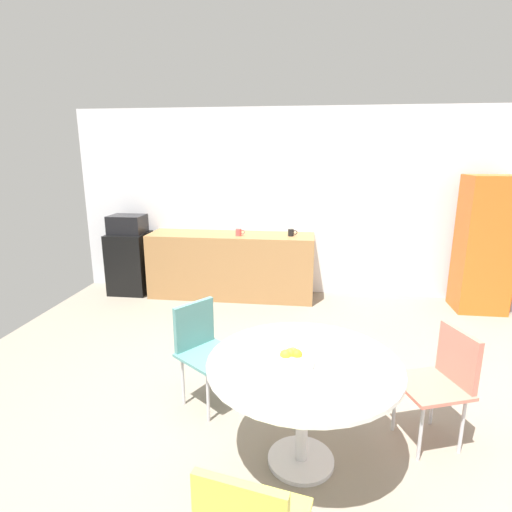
{
  "coord_description": "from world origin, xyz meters",
  "views": [
    {
      "loc": [
        0.33,
        -2.79,
        2.0
      ],
      "look_at": [
        -0.2,
        1.28,
        0.95
      ],
      "focal_mm": 28.56,
      "sensor_mm": 36.0,
      "label": 1
    }
  ],
  "objects": [
    {
      "name": "ground_plane",
      "position": [
        0.0,
        0.0,
        0.0
      ],
      "size": [
        6.0,
        6.0,
        0.0
      ],
      "primitive_type": "plane",
      "color": "gray"
    },
    {
      "name": "wall_back",
      "position": [
        0.0,
        3.0,
        1.3
      ],
      "size": [
        6.0,
        0.1,
        2.6
      ],
      "primitive_type": "cube",
      "color": "silver",
      "rests_on": "ground_plane"
    },
    {
      "name": "counter_block",
      "position": [
        -0.73,
        2.65,
        0.45
      ],
      "size": [
        2.3,
        0.6,
        0.9
      ],
      "primitive_type": "cube",
      "color": "#9E7042",
      "rests_on": "ground_plane"
    },
    {
      "name": "mini_fridge",
      "position": [
        -2.23,
        2.65,
        0.44
      ],
      "size": [
        0.54,
        0.54,
        0.88
      ],
      "primitive_type": "cube",
      "color": "black",
      "rests_on": "ground_plane"
    },
    {
      "name": "microwave",
      "position": [
        -2.23,
        2.65,
        1.01
      ],
      "size": [
        0.48,
        0.38,
        0.26
      ],
      "primitive_type": "cube",
      "color": "black",
      "rests_on": "mini_fridge"
    },
    {
      "name": "locker_cabinet",
      "position": [
        2.55,
        2.55,
        0.87
      ],
      "size": [
        0.6,
        0.5,
        1.73
      ],
      "primitive_type": "cube",
      "color": "orange",
      "rests_on": "ground_plane"
    },
    {
      "name": "round_table",
      "position": [
        0.33,
        -0.49,
        0.62
      ],
      "size": [
        1.21,
        1.21,
        0.73
      ],
      "color": "silver",
      "rests_on": "ground_plane"
    },
    {
      "name": "chair_teal",
      "position": [
        -0.49,
        0.13,
        0.52
      ],
      "size": [
        0.59,
        0.59,
        0.83
      ],
      "color": "silver",
      "rests_on": "ground_plane"
    },
    {
      "name": "chair_coral",
      "position": [
        1.29,
        -0.14,
        0.52
      ],
      "size": [
        0.54,
        0.54,
        0.83
      ],
      "color": "silver",
      "rests_on": "ground_plane"
    },
    {
      "name": "fruit_bowl",
      "position": [
        0.26,
        -0.54,
        0.78
      ],
      "size": [
        0.27,
        0.27,
        0.11
      ],
      "color": "silver",
      "rests_on": "round_table"
    },
    {
      "name": "mug_white",
      "position": [
        -0.6,
        2.56,
        0.95
      ],
      "size": [
        0.13,
        0.08,
        0.09
      ],
      "color": "#D84C4C",
      "rests_on": "counter_block"
    },
    {
      "name": "mug_green",
      "position": [
        0.11,
        2.62,
        0.95
      ],
      "size": [
        0.13,
        0.08,
        0.09
      ],
      "color": "black",
      "rests_on": "counter_block"
    }
  ]
}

